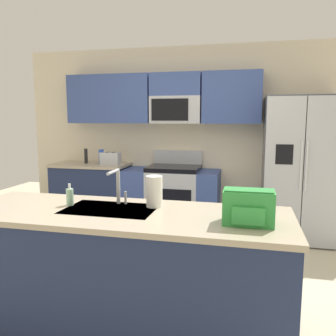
% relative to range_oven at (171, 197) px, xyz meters
% --- Properties ---
extents(ground_plane, '(9.00, 9.00, 0.00)m').
position_rel_range_oven_xyz_m(ground_plane, '(0.26, -1.80, -0.44)').
color(ground_plane, beige).
rests_on(ground_plane, ground).
extents(kitchen_wall_unit, '(5.20, 0.43, 2.60)m').
position_rel_range_oven_xyz_m(kitchen_wall_unit, '(0.12, 0.28, 1.03)').
color(kitchen_wall_unit, beige).
rests_on(kitchen_wall_unit, ground).
extents(back_counter, '(1.11, 0.63, 0.90)m').
position_rel_range_oven_xyz_m(back_counter, '(-1.24, -0.00, 0.01)').
color(back_counter, '#1E2A4D').
rests_on(back_counter, ground).
extents(range_oven, '(1.36, 0.61, 1.10)m').
position_rel_range_oven_xyz_m(range_oven, '(0.00, 0.00, 0.00)').
color(range_oven, '#B7BABF').
rests_on(range_oven, ground).
extents(refrigerator, '(0.90, 0.76, 1.85)m').
position_rel_range_oven_xyz_m(refrigerator, '(1.70, -0.07, 0.48)').
color(refrigerator, '#4C4F54').
rests_on(refrigerator, ground).
extents(island_counter, '(2.46, 0.84, 0.90)m').
position_rel_range_oven_xyz_m(island_counter, '(0.16, -2.42, 0.01)').
color(island_counter, '#1E2A4D').
rests_on(island_counter, ground).
extents(toaster, '(0.28, 0.16, 0.18)m').
position_rel_range_oven_xyz_m(toaster, '(-0.90, -0.05, 0.55)').
color(toaster, '#B7BABF').
rests_on(toaster, back_counter).
extents(pepper_mill, '(0.05, 0.05, 0.22)m').
position_rel_range_oven_xyz_m(pepper_mill, '(-1.32, -0.00, 0.57)').
color(pepper_mill, black).
rests_on(pepper_mill, back_counter).
extents(bottle_blue, '(0.07, 0.07, 0.21)m').
position_rel_range_oven_xyz_m(bottle_blue, '(-1.07, -0.00, 0.56)').
color(bottle_blue, blue).
rests_on(bottle_blue, back_counter).
extents(sink_faucet, '(0.09, 0.21, 0.28)m').
position_rel_range_oven_xyz_m(sink_faucet, '(0.07, -2.23, 0.62)').
color(sink_faucet, '#B7BABF').
rests_on(sink_faucet, island_counter).
extents(soap_dispenser, '(0.06, 0.06, 0.17)m').
position_rel_range_oven_xyz_m(soap_dispenser, '(-0.29, -2.34, 0.53)').
color(soap_dispenser, '#A5D8B2').
rests_on(soap_dispenser, island_counter).
extents(paper_towel_roll, '(0.12, 0.12, 0.24)m').
position_rel_range_oven_xyz_m(paper_towel_roll, '(0.37, -2.24, 0.58)').
color(paper_towel_roll, white).
rests_on(paper_towel_roll, island_counter).
extents(backpack, '(0.32, 0.22, 0.23)m').
position_rel_range_oven_xyz_m(backpack, '(1.07, -2.52, 0.57)').
color(backpack, green).
rests_on(backpack, island_counter).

